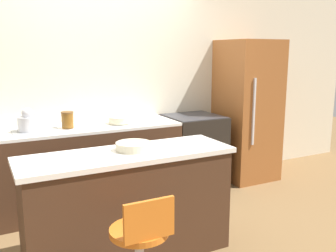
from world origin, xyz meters
TOP-DOWN VIEW (x-y plane):
  - ground_plane at (0.00, 0.00)m, footprint 14.00×14.00m
  - wall_back at (0.00, 0.69)m, footprint 8.00×0.06m
  - back_counter at (-0.33, 0.34)m, footprint 2.23×0.64m
  - kitchen_island at (-0.20, -0.85)m, footprint 1.70×0.55m
  - oven_range at (1.12, 0.34)m, footprint 0.66×0.65m
  - refrigerator at (1.92, 0.32)m, footprint 0.67×0.70m
  - kettle at (-0.79, 0.30)m, footprint 0.20×0.20m
  - mixing_bowl at (0.15, 0.30)m, footprint 0.24×0.24m
  - canister_jar at (-0.41, 0.30)m, footprint 0.13×0.13m
  - fruit_bowl at (-0.13, -0.81)m, footprint 0.28×0.28m

SIDE VIEW (x-z plane):
  - ground_plane at x=0.00m, z-range 0.00..0.00m
  - back_counter at x=-0.33m, z-range 0.00..0.89m
  - kitchen_island at x=-0.20m, z-range 0.00..0.89m
  - oven_range at x=1.12m, z-range 0.00..0.89m
  - refrigerator at x=1.92m, z-range 0.00..1.81m
  - fruit_bowl at x=-0.13m, z-range 0.89..0.95m
  - mixing_bowl at x=0.15m, z-range 0.89..0.97m
  - canister_jar at x=-0.41m, z-range 0.89..1.06m
  - kettle at x=-0.79m, z-range 0.87..1.10m
  - wall_back at x=0.00m, z-range 0.00..2.60m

